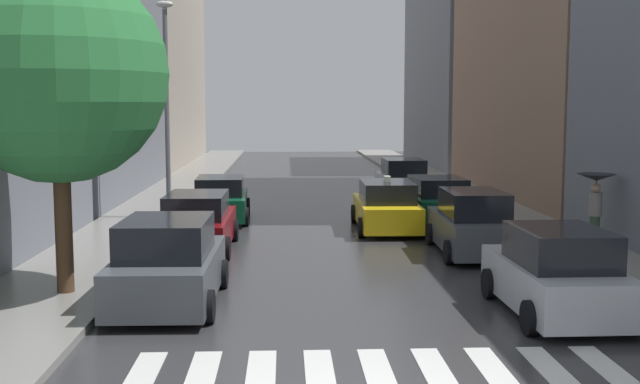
% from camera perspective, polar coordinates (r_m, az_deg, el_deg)
% --- Properties ---
extents(ground_plane, '(28.00, 72.00, 0.04)m').
position_cam_1_polar(ground_plane, '(33.35, -0.14, -0.70)').
color(ground_plane, '#313134').
extents(sidewalk_left, '(3.00, 72.00, 0.15)m').
position_cam_1_polar(sidewalk_left, '(33.69, -11.26, -0.58)').
color(sidewalk_left, gray).
rests_on(sidewalk_left, ground).
extents(sidewalk_right, '(3.00, 72.00, 0.15)m').
position_cam_1_polar(sidewalk_right, '(34.23, 10.79, -0.47)').
color(sidewalk_right, gray).
rests_on(sidewalk_right, ground).
extents(crosswalk_stripes, '(7.65, 2.20, 0.01)m').
position_cam_1_polar(crosswalk_stripes, '(12.27, 4.29, -13.07)').
color(crosswalk_stripes, silver).
rests_on(crosswalk_stripes, ground).
extents(building_left_far, '(6.00, 20.23, 19.08)m').
position_cam_1_polar(building_left_far, '(55.88, -12.73, 11.82)').
color(building_left_far, '#9E9384').
rests_on(building_left_far, ground).
extents(building_right_far, '(6.00, 16.76, 15.48)m').
position_cam_1_polar(building_right_far, '(54.27, 10.80, 10.13)').
color(building_right_far, slate).
rests_on(building_right_far, ground).
extents(parked_car_left_nearest, '(2.20, 4.36, 1.81)m').
position_cam_1_polar(parked_car_left_nearest, '(16.21, -11.13, -5.29)').
color(parked_car_left_nearest, '#474C51').
rests_on(parked_car_left_nearest, ground).
extents(parked_car_left_second, '(2.08, 4.52, 1.65)m').
position_cam_1_polar(parked_car_left_second, '(22.14, -9.00, -2.31)').
color(parked_car_left_second, maroon).
rests_on(parked_car_left_second, ground).
extents(parked_car_left_third, '(2.14, 4.33, 1.58)m').
position_cam_1_polar(parked_car_left_third, '(27.79, -7.34, -0.58)').
color(parked_car_left_third, '#0C4C2D').
rests_on(parked_car_left_third, ground).
extents(parked_car_right_nearest, '(2.10, 4.09, 1.74)m').
position_cam_1_polar(parked_car_right_nearest, '(15.85, 17.00, -5.83)').
color(parked_car_right_nearest, '#B2B7BF').
rests_on(parked_car_right_nearest, ground).
extents(parked_car_right_second, '(2.06, 4.32, 1.78)m').
position_cam_1_polar(parked_car_right_second, '(21.70, 11.14, -2.38)').
color(parked_car_right_second, '#474C51').
rests_on(parked_car_right_second, ground).
extents(parked_car_right_third, '(2.25, 4.52, 1.59)m').
position_cam_1_polar(parked_car_right_third, '(27.70, 8.57, -0.62)').
color(parked_car_right_third, '#0C4C2D').
rests_on(parked_car_right_third, ground).
extents(parked_car_right_fourth, '(2.15, 4.18, 1.78)m').
position_cam_1_polar(parked_car_right_fourth, '(34.10, 6.12, 0.85)').
color(parked_car_right_fourth, '#B2B7BF').
rests_on(parked_car_right_fourth, ground).
extents(taxi_midroad, '(2.12, 4.61, 1.81)m').
position_cam_1_polar(taxi_midroad, '(25.55, 4.90, -1.11)').
color(taxi_midroad, yellow).
rests_on(taxi_midroad, ground).
extents(pedestrian_foreground, '(1.09, 1.09, 2.04)m').
position_cam_1_polar(pedestrian_foreground, '(23.07, 19.65, -0.02)').
color(pedestrian_foreground, '#38513D').
rests_on(pedestrian_foreground, sidewalk_right).
extents(street_tree_left, '(4.56, 4.56, 6.87)m').
position_cam_1_polar(street_tree_left, '(17.01, -18.73, 8.23)').
color(street_tree_left, '#513823').
rests_on(street_tree_left, sidewalk_left).
extents(lamp_post_left, '(0.60, 0.28, 7.54)m').
position_cam_1_polar(lamp_post_left, '(27.79, -11.24, 7.02)').
color(lamp_post_left, '#595B60').
rests_on(lamp_post_left, sidewalk_left).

